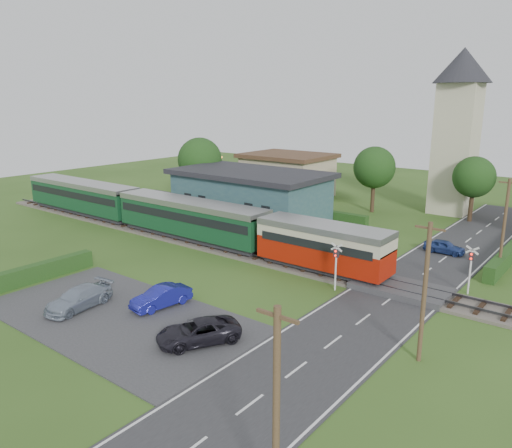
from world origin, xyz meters
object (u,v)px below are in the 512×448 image
Objects in this scene: equipment_hut at (155,204)px; car_on_road at (444,247)px; crossing_signal_far at (471,263)px; station_building at (250,196)px; train at (166,213)px; car_park_dark at (198,332)px; car_park_blue at (161,297)px; church_tower at (458,120)px; pedestrian_far at (181,211)px; car_park_silver at (79,298)px; crossing_signal_near at (336,260)px; pedestrian_near at (285,237)px; house_west at (287,175)px.

equipment_hut reaches higher than car_on_road.
station_building is at bearing 164.37° from crossing_signal_far.
train is 9.89× the size of car_park_dark.
train is 26.46m from crossing_signal_far.
car_park_blue is (17.46, -14.70, -1.04)m from equipment_hut.
pedestrian_far is (-19.54, -22.41, -8.80)m from church_tower.
church_tower reaches higher than station_building.
train is (-2.75, -8.99, -0.52)m from station_building.
church_tower reaches higher than car_on_road.
train is 13.18× the size of crossing_signal_far.
church_tower is 4.02× the size of car_park_silver.
church_tower reaches higher than crossing_signal_near.
station_building is 3.66× the size of car_park_silver.
car_park_dark is 25.54m from pedestrian_far.
pedestrian_near is at bearing -1.76° from equipment_hut.
station_building is 23.89m from church_tower.
crossing_signal_near is at bearing -7.16° from train.
car_park_blue is (-10.06, -21.73, 0.10)m from car_on_road.
train is 13.24× the size of car_on_road.
car_park_dark is 17.12m from pedestrian_near.
train is 4.08m from pedestrian_far.
house_west is at bearing 109.65° from station_building.
church_tower reaches higher than car_park_blue.
station_building is 4.19× the size of car_park_blue.
car_park_dark is 2.91× the size of pedestrian_near.
pedestrian_near is (16.74, -0.51, -0.55)m from equipment_hut.
equipment_hut is at bearing 0.50° from pedestrian_near.
pedestrian_near is (-5.76, 16.11, 0.51)m from car_park_dark.
station_building is 24.47m from car_park_silver.
train reaches higher than car_park_dark.
car_park_blue is at bearing -127.37° from crossing_signal_near.
church_tower is 5.37× the size of crossing_signal_far.
station_building is at bearing 92.72° from car_on_road.
pedestrian_far is at bearing 104.53° from car_on_road.
house_west is 39.27m from car_park_silver.
crossing_signal_near is at bearing 109.69° from car_park_dark.
crossing_signal_near is 11.53m from car_park_blue.
crossing_signal_near is 0.75× the size of car_park_dark.
car_park_silver is at bearing -142.10° from car_park_dark.
car_park_silver is at bearing -102.89° from church_tower.
crossing_signal_far is 2.18× the size of pedestrian_near.
crossing_signal_far reaches higher than pedestrian_far.
church_tower is 31.00m from pedestrian_far.
pedestrian_far is at bearing -131.09° from church_tower.
car_park_blue is 0.87× the size of car_park_dark.
train is 11.84m from pedestrian_near.
crossing_signal_near reaches higher than pedestrian_near.
pedestrian_far reaches higher than car_park_silver.
car_park_dark is at bearing -37.88° from train.
car_park_dark is (-1.90, -11.01, -1.45)m from crossing_signal_near.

